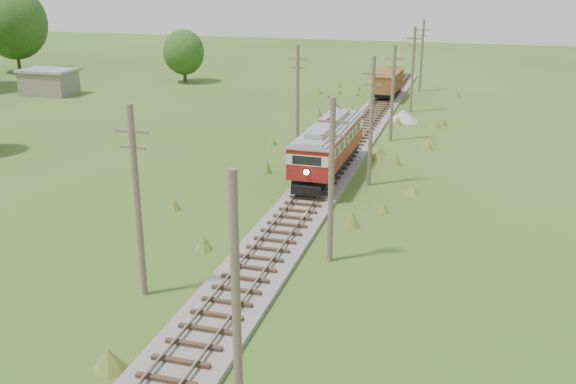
% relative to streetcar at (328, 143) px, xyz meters
% --- Properties ---
extents(railbed_main, '(3.60, 96.00, 0.57)m').
position_rel_streetcar_xyz_m(railbed_main, '(0.00, 1.94, -2.40)').
color(railbed_main, '#605B54').
rests_on(railbed_main, ground).
extents(streetcar, '(2.96, 12.19, 5.55)m').
position_rel_streetcar_xyz_m(streetcar, '(0.00, 0.00, 0.00)').
color(streetcar, black).
rests_on(streetcar, ground).
extents(gondola, '(2.84, 7.82, 2.56)m').
position_rel_streetcar_xyz_m(gondola, '(0.00, 31.65, -0.64)').
color(gondola, black).
rests_on(gondola, ground).
extents(gravel_pile, '(2.99, 3.17, 1.09)m').
position_rel_streetcar_xyz_m(gravel_pile, '(3.27, 20.26, -2.08)').
color(gravel_pile, gray).
rests_on(gravel_pile, ground).
extents(utility_pole_r_1, '(0.30, 0.30, 8.80)m').
position_rel_streetcar_xyz_m(utility_pole_r_1, '(3.10, -27.06, 1.81)').
color(utility_pole_r_1, brown).
rests_on(utility_pole_r_1, ground).
extents(utility_pole_r_2, '(1.60, 0.30, 8.60)m').
position_rel_streetcar_xyz_m(utility_pole_r_2, '(3.30, -14.06, 1.83)').
color(utility_pole_r_2, brown).
rests_on(utility_pole_r_2, ground).
extents(utility_pole_r_3, '(1.60, 0.30, 9.00)m').
position_rel_streetcar_xyz_m(utility_pole_r_3, '(3.20, -1.06, 2.04)').
color(utility_pole_r_3, brown).
rests_on(utility_pole_r_3, ground).
extents(utility_pole_r_4, '(1.60, 0.30, 8.40)m').
position_rel_streetcar_xyz_m(utility_pole_r_4, '(3.00, 11.94, 1.73)').
color(utility_pole_r_4, brown).
rests_on(utility_pole_r_4, ground).
extents(utility_pole_r_5, '(1.60, 0.30, 8.90)m').
position_rel_streetcar_xyz_m(utility_pole_r_5, '(3.40, 24.94, 1.99)').
color(utility_pole_r_5, brown).
rests_on(utility_pole_r_5, ground).
extents(utility_pole_r_6, '(1.60, 0.30, 8.70)m').
position_rel_streetcar_xyz_m(utility_pole_r_6, '(3.20, 37.94, 1.88)').
color(utility_pole_r_6, brown).
rests_on(utility_pole_r_6, ground).
extents(utility_pole_l_a, '(1.60, 0.30, 9.00)m').
position_rel_streetcar_xyz_m(utility_pole_l_a, '(-4.20, -20.06, 2.04)').
color(utility_pole_l_a, brown).
rests_on(utility_pole_l_a, ground).
extents(utility_pole_l_b, '(1.60, 0.30, 8.60)m').
position_rel_streetcar_xyz_m(utility_pole_l_b, '(-4.50, 7.94, 1.83)').
color(utility_pole_l_b, brown).
rests_on(utility_pole_l_b, ground).
extents(tree_left_5, '(9.66, 9.66, 12.44)m').
position_rel_streetcar_xyz_m(tree_left_5, '(-56.00, 37.94, 4.53)').
color(tree_left_5, '#38281C').
rests_on(tree_left_5, ground).
extents(tree_mid_a, '(5.46, 5.46, 7.03)m').
position_rel_streetcar_xyz_m(tree_mid_a, '(-28.00, 35.94, 1.43)').
color(tree_mid_a, '#38281C').
rests_on(tree_mid_a, ground).
extents(shed, '(6.40, 4.40, 3.10)m').
position_rel_streetcar_xyz_m(shed, '(-40.00, 22.94, -1.02)').
color(shed, slate).
rests_on(shed, ground).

